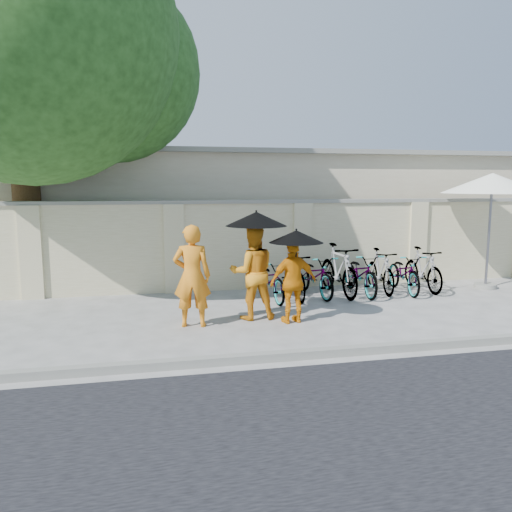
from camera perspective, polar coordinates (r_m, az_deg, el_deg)
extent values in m
plane|color=#A7A5A2|center=(8.67, -1.41, -8.14)|extent=(80.00, 80.00, 0.00)
cube|color=gray|center=(7.07, 1.23, -11.47)|extent=(40.00, 0.16, 0.12)
cube|color=beige|center=(11.74, 0.43, 1.17)|extent=(20.00, 0.30, 2.00)
cube|color=tan|center=(15.60, 0.96, 5.13)|extent=(14.00, 6.00, 3.20)
cylinder|color=brown|center=(12.36, -24.75, 6.36)|extent=(0.60, 0.60, 4.40)
sphere|color=#38722A|center=(11.25, -24.73, 22.23)|extent=(5.80, 5.80, 5.80)
sphere|color=#38722A|center=(12.05, -16.50, 19.68)|extent=(4.00, 4.00, 4.00)
imported|color=orange|center=(8.60, -7.32, -2.28)|extent=(0.70, 0.52, 1.77)
imported|color=orange|center=(9.03, -0.39, -1.88)|extent=(0.85, 0.67, 1.72)
cylinder|color=black|center=(8.88, 0.03, 1.50)|extent=(0.02, 0.02, 0.86)
cone|color=black|center=(8.84, 0.03, 4.27)|extent=(1.10, 1.10, 0.25)
imported|color=orange|center=(8.81, 4.29, -2.96)|extent=(0.91, 0.48, 1.47)
cylinder|color=black|center=(8.66, 4.60, -0.10)|extent=(0.02, 0.02, 0.71)
cone|color=black|center=(8.62, 4.63, 2.25)|extent=(0.94, 0.94, 0.22)
cylinder|color=gray|center=(13.02, 24.73, -3.11)|extent=(0.51, 0.51, 0.10)
cylinder|color=slate|center=(12.86, 25.04, 1.95)|extent=(0.06, 0.06, 2.42)
cone|color=white|center=(12.80, 25.38, 7.53)|extent=(2.53, 2.53, 0.46)
imported|color=slate|center=(10.55, 1.70, -2.75)|extent=(0.74, 1.70, 0.87)
imported|color=slate|center=(10.69, 4.41, -2.21)|extent=(0.53, 1.71, 1.02)
imported|color=slate|center=(11.01, 6.77, -2.23)|extent=(0.82, 1.79, 0.91)
imported|color=slate|center=(11.13, 9.40, -1.58)|extent=(0.63, 1.91, 1.13)
imported|color=slate|center=(11.33, 11.88, -1.99)|extent=(0.65, 1.79, 0.93)
imported|color=slate|center=(11.65, 14.02, -1.65)|extent=(0.61, 1.68, 0.99)
imported|color=slate|center=(11.78, 16.57, -1.88)|extent=(0.75, 1.74, 0.89)
imported|color=slate|center=(12.11, 18.54, -1.44)|extent=(0.48, 1.66, 1.00)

